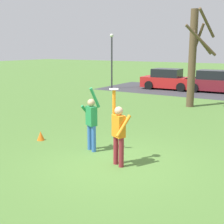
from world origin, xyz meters
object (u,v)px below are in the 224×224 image
at_px(lamppost_by_lot, 112,56).
at_px(parked_car_maroon, 214,82).
at_px(frisbee_disc, 114,89).
at_px(field_cone_orange, 41,136).
at_px(parked_car_red, 168,80).
at_px(person_defender, 91,120).
at_px(bare_tree_tall, 194,56).
at_px(person_catcher, 119,131).

bearing_deg(lamppost_by_lot, parked_car_maroon, 17.18).
height_order(frisbee_disc, field_cone_orange, frisbee_disc).
bearing_deg(parked_car_red, lamppost_by_lot, -155.34).
bearing_deg(person_defender, lamppost_by_lot, 144.34).
distance_m(frisbee_disc, bare_tree_tall, 9.41).
bearing_deg(parked_car_maroon, person_catcher, -87.77).
xyz_separation_m(parked_car_red, field_cone_orange, (1.36, -15.17, -0.57)).
bearing_deg(person_defender, person_catcher, 0.00).
bearing_deg(frisbee_disc, bare_tree_tall, 94.80).
xyz_separation_m(person_defender, parked_car_maroon, (-0.04, 15.37, -0.25)).
bearing_deg(parked_car_maroon, field_cone_orange, -100.59).
distance_m(parked_car_red, lamppost_by_lot, 4.80).
height_order(bare_tree_tall, lamppost_by_lot, bare_tree_tall).
bearing_deg(field_cone_orange, parked_car_maroon, 82.16).
bearing_deg(frisbee_disc, field_cone_orange, 171.91).
height_order(person_defender, lamppost_by_lot, lamppost_by_lot).
bearing_deg(person_defender, field_cone_orange, -153.85).
height_order(parked_car_red, lamppost_by_lot, lamppost_by_lot).
bearing_deg(lamppost_by_lot, frisbee_disc, -57.70).
relative_size(person_defender, parked_car_red, 0.49).
bearing_deg(bare_tree_tall, lamppost_by_lot, 151.48).
bearing_deg(parked_car_red, bare_tree_tall, -61.05).
distance_m(frisbee_disc, parked_car_red, 16.38).
relative_size(lamppost_by_lot, field_cone_orange, 13.31).
bearing_deg(lamppost_by_lot, person_defender, -60.32).
bearing_deg(bare_tree_tall, frisbee_disc, -85.20).
xyz_separation_m(frisbee_disc, field_cone_orange, (-3.31, 0.47, -1.93)).
distance_m(person_catcher, frisbee_disc, 1.13).
bearing_deg(field_cone_orange, person_defender, 1.49).
bearing_deg(person_catcher, lamppost_by_lot, -32.60).
height_order(person_catcher, parked_car_red, person_catcher).
bearing_deg(bare_tree_tall, person_defender, -92.35).
distance_m(parked_car_red, parked_car_maroon, 3.49).
bearing_deg(person_catcher, parked_car_maroon, -60.36).
distance_m(person_catcher, lamppost_by_lot, 16.36).
xyz_separation_m(person_defender, frisbee_disc, (1.15, -0.53, 1.11)).
xyz_separation_m(bare_tree_tall, lamppost_by_lot, (-7.81, 4.25, -0.18)).
relative_size(person_catcher, parked_car_red, 0.50).
relative_size(parked_car_maroon, bare_tree_tall, 0.81).
xyz_separation_m(person_catcher, frisbee_disc, (-0.20, 0.09, 1.11)).
xyz_separation_m(frisbee_disc, parked_car_maroon, (-1.19, 15.89, -1.37)).
xyz_separation_m(parked_car_red, parked_car_maroon, (3.48, 0.25, 0.00)).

